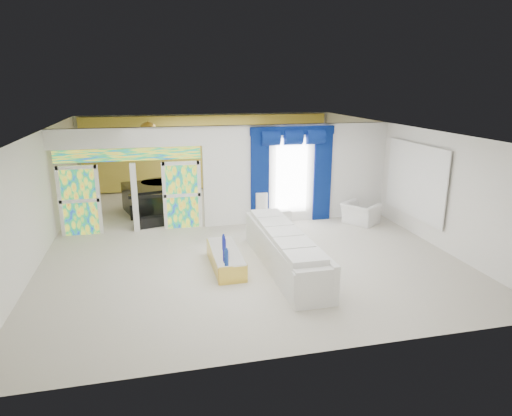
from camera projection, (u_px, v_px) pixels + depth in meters
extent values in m
plane|color=#B7AF9E|center=(236.00, 234.00, 12.77)|extent=(12.00, 12.00, 0.00)
cube|color=white|center=(298.00, 173.00, 13.77)|extent=(5.70, 0.18, 3.00)
cube|color=white|center=(127.00, 138.00, 12.34)|extent=(4.30, 0.18, 0.55)
cube|color=#994C3F|center=(80.00, 201.00, 12.50)|extent=(0.95, 0.04, 2.00)
cube|color=#994C3F|center=(182.00, 195.00, 13.12)|extent=(0.95, 0.04, 2.00)
cube|color=#994C3F|center=(129.00, 155.00, 12.47)|extent=(4.00, 0.05, 0.35)
cube|color=white|center=(291.00, 176.00, 13.63)|extent=(1.00, 0.02, 2.30)
cube|color=#030847|center=(260.00, 179.00, 13.40)|extent=(0.55, 0.10, 2.80)
cube|color=#030847|center=(322.00, 176.00, 13.83)|extent=(0.55, 0.10, 2.80)
cube|color=#030847|center=(293.00, 131.00, 13.23)|extent=(2.60, 0.12, 0.25)
cube|color=white|center=(416.00, 181.00, 12.48)|extent=(0.04, 2.70, 1.90)
cube|color=gold|center=(209.00, 152.00, 17.89)|extent=(9.70, 0.12, 2.90)
cube|color=silver|center=(285.00, 252.00, 10.40)|extent=(0.97, 4.17, 0.79)
cube|color=gold|center=(226.00, 259.00, 10.44)|extent=(0.66, 1.89, 0.42)
cube|color=silver|center=(271.00, 217.00, 13.71)|extent=(1.24, 0.47, 0.40)
cylinder|color=silver|center=(262.00, 202.00, 13.52)|extent=(0.36, 0.36, 0.58)
imported|color=silver|center=(360.00, 213.00, 13.69)|extent=(1.27, 1.30, 0.64)
cube|color=black|center=(149.00, 199.00, 14.84)|extent=(1.83, 2.13, 0.92)
cube|color=black|center=(150.00, 222.00, 13.43)|extent=(0.96, 0.58, 0.30)
cube|color=tan|center=(86.00, 209.00, 14.03)|extent=(0.53, 0.48, 0.72)
sphere|color=gold|center=(148.00, 131.00, 14.73)|extent=(0.60, 0.60, 0.60)
cylinder|color=navy|center=(224.00, 245.00, 10.32)|extent=(0.08, 0.08, 0.29)
cylinder|color=navy|center=(226.00, 255.00, 9.84)|extent=(0.09, 0.09, 0.22)
cylinder|color=navy|center=(224.00, 240.00, 10.82)|extent=(0.08, 0.08, 0.20)
cylinder|color=silver|center=(227.00, 252.00, 10.11)|extent=(0.10, 0.10, 0.13)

